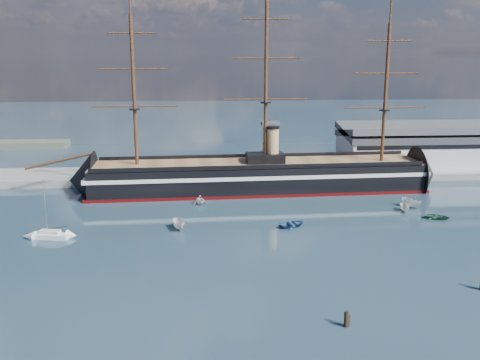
{
  "coord_description": "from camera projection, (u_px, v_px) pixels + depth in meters",
  "views": [
    {
      "loc": [
        -17.35,
        -79.72,
        36.43
      ],
      "look_at": [
        -8.66,
        35.0,
        9.0
      ],
      "focal_mm": 40.0,
      "sensor_mm": 36.0,
      "label": 1
    }
  ],
  "objects": [
    {
      "name": "quay",
      "position": [
        291.0,
        177.0,
        161.5
      ],
      "size": [
        180.0,
        18.0,
        2.0
      ],
      "primitive_type": "cube",
      "color": "slate",
      "rests_on": "ground"
    },
    {
      "name": "motorboat_d",
      "position": [
        200.0,
        204.0,
        132.0
      ],
      "size": [
        7.34,
        4.64,
        2.5
      ],
      "primitive_type": "imported",
      "rotation": [
        0.0,
        0.0,
        0.27
      ],
      "color": "silver",
      "rests_on": "ground"
    },
    {
      "name": "motorboat_c",
      "position": [
        404.0,
        212.0,
        125.77
      ],
      "size": [
        5.88,
        3.28,
        2.22
      ],
      "primitive_type": "imported",
      "rotation": [
        0.0,
        0.0,
        -0.24
      ],
      "color": "beige",
      "rests_on": "ground"
    },
    {
      "name": "motorboat_a",
      "position": [
        179.0,
        229.0,
        113.07
      ],
      "size": [
        6.88,
        4.0,
        2.59
      ],
      "primitive_type": "imported",
      "rotation": [
        0.0,
        0.0,
        0.27
      ],
      "color": "silver",
      "rests_on": "ground"
    },
    {
      "name": "motorboat_f",
      "position": [
        411.0,
        208.0,
        129.08
      ],
      "size": [
        7.12,
        5.02,
        2.68
      ],
      "primitive_type": "imported",
      "rotation": [
        0.0,
        0.0,
        0.43
      ],
      "color": "silver",
      "rests_on": "ground"
    },
    {
      "name": "warship",
      "position": [
        251.0,
        176.0,
        144.03
      ],
      "size": [
        113.17,
        19.53,
        53.94
      ],
      "rotation": [
        0.0,
        0.0,
        0.04
      ],
      "color": "black",
      "rests_on": "ground"
    },
    {
      "name": "quay_tower",
      "position": [
        270.0,
        147.0,
        155.81
      ],
      "size": [
        5.0,
        5.0,
        15.0
      ],
      "color": "silver",
      "rests_on": "ground"
    },
    {
      "name": "sailboat",
      "position": [
        50.0,
        235.0,
        107.48
      ],
      "size": [
        7.98,
        3.91,
        12.28
      ],
      "rotation": [
        0.0,
        0.0,
        -0.23
      ],
      "color": "silver",
      "rests_on": "ground"
    },
    {
      "name": "motorboat_e",
      "position": [
        437.0,
        219.0,
        120.18
      ],
      "size": [
        2.68,
        3.56,
        1.55
      ],
      "primitive_type": "imported",
      "rotation": [
        0.0,
        0.0,
        1.11
      ],
      "color": "#255A3F",
      "rests_on": "ground"
    },
    {
      "name": "ground",
      "position": [
        275.0,
        212.0,
        125.84
      ],
      "size": [
        600.0,
        600.0,
        0.0
      ],
      "primitive_type": "plane",
      "color": "#1E3341",
      "rests_on": "ground"
    },
    {
      "name": "warehouse",
      "position": [
        441.0,
        146.0,
        167.05
      ],
      "size": [
        63.0,
        21.0,
        11.6
      ],
      "color": "#B7BABC",
      "rests_on": "ground"
    },
    {
      "name": "motorboat_b",
      "position": [
        293.0,
        227.0,
        114.92
      ],
      "size": [
        3.04,
        4.05,
        1.76
      ],
      "primitive_type": "imported",
      "rotation": [
        0.0,
        0.0,
        2.04
      ],
      "color": "#2F5689",
      "rests_on": "ground"
    },
    {
      "name": "piling_near_mid",
      "position": [
        346.0,
        327.0,
        72.92
      ],
      "size": [
        0.64,
        0.64,
        3.02
      ],
      "primitive_type": "cylinder",
      "color": "black",
      "rests_on": "ground"
    }
  ]
}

